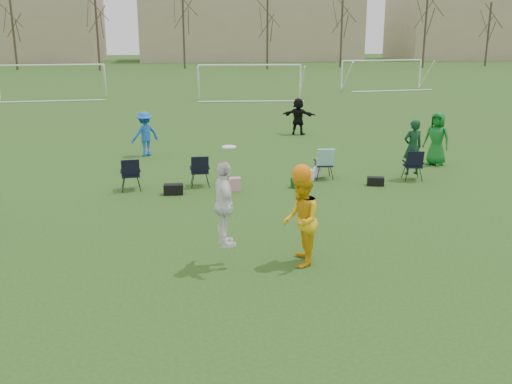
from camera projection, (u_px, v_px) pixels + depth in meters
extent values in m
plane|color=#264917|center=(253.00, 299.00, 9.97)|extent=(260.00, 260.00, 0.00)
imported|color=blue|center=(145.00, 134.00, 21.55)|extent=(1.26, 1.11, 1.69)
imported|color=#126820|center=(437.00, 139.00, 20.04)|extent=(1.06, 1.07, 1.87)
imported|color=black|center=(298.00, 116.00, 26.24)|extent=(1.62, 1.14, 1.69)
imported|color=white|center=(224.00, 205.00, 11.04)|extent=(0.56, 1.05, 1.70)
imported|color=yellow|center=(301.00, 220.00, 11.25)|extent=(0.85, 1.01, 1.85)
sphere|color=orange|center=(302.00, 174.00, 11.00)|extent=(0.37, 0.37, 0.37)
cylinder|color=white|center=(229.00, 147.00, 10.65)|extent=(0.27, 0.27, 0.03)
imported|color=#0E361C|center=(413.00, 147.00, 18.03)|extent=(0.69, 0.49, 1.76)
cube|color=black|center=(173.00, 189.00, 16.47)|extent=(0.56, 0.32, 0.30)
cube|color=#D08797|center=(235.00, 184.00, 16.84)|extent=(0.35, 0.22, 0.40)
cube|color=#103C16|center=(299.00, 183.00, 17.24)|extent=(0.46, 0.30, 0.28)
cube|color=white|center=(308.00, 175.00, 18.17)|extent=(0.48, 0.39, 0.32)
cylinder|color=white|center=(317.00, 172.00, 18.53)|extent=(0.26, 0.26, 0.30)
cube|color=black|center=(376.00, 181.00, 17.46)|extent=(0.55, 0.38, 0.26)
cube|color=black|center=(131.00, 174.00, 16.89)|extent=(0.66, 0.66, 0.96)
cube|color=black|center=(200.00, 171.00, 17.31)|extent=(0.61, 0.61, 0.96)
cube|color=black|center=(324.00, 164.00, 18.23)|extent=(0.63, 0.63, 0.96)
cube|color=black|center=(413.00, 165.00, 18.08)|extent=(0.69, 0.69, 0.96)
cylinder|color=white|center=(105.00, 81.00, 41.59)|extent=(0.12, 0.12, 2.40)
cylinder|color=white|center=(51.00, 65.00, 40.49)|extent=(7.28, 0.76, 0.12)
cylinder|color=white|center=(199.00, 82.00, 40.50)|extent=(0.12, 0.12, 2.40)
cylinder|color=white|center=(300.00, 82.00, 40.97)|extent=(0.12, 0.12, 2.40)
cylinder|color=white|center=(250.00, 65.00, 40.42)|extent=(7.29, 0.63, 0.12)
cylinder|color=white|center=(342.00, 76.00, 47.08)|extent=(0.12, 0.12, 2.40)
cylinder|color=white|center=(420.00, 74.00, 49.00)|extent=(0.12, 0.12, 2.40)
cylinder|color=white|center=(383.00, 60.00, 47.73)|extent=(7.25, 1.13, 0.12)
cylinder|color=#382B21|center=(14.00, 35.00, 74.16)|extent=(0.28, 0.28, 9.00)
cylinder|color=#382B21|center=(97.00, 30.00, 72.58)|extent=(0.28, 0.28, 10.20)
cylinder|color=#382B21|center=(183.00, 25.00, 76.74)|extent=(0.28, 0.28, 11.40)
cylinder|color=#382B21|center=(267.00, 35.00, 75.63)|extent=(0.28, 0.28, 9.00)
cylinder|color=#382B21|center=(342.00, 30.00, 79.79)|extent=(0.28, 0.28, 10.20)
cylinder|color=#382B21|center=(426.00, 26.00, 78.21)|extent=(0.28, 0.28, 11.40)
cylinder|color=#382B21|center=(488.00, 35.00, 82.84)|extent=(0.28, 0.28, 9.00)
cube|color=tan|center=(249.00, 29.00, 101.76)|extent=(38.00, 16.00, 11.00)
cube|color=tan|center=(476.00, 24.00, 107.14)|extent=(30.00, 16.00, 13.00)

